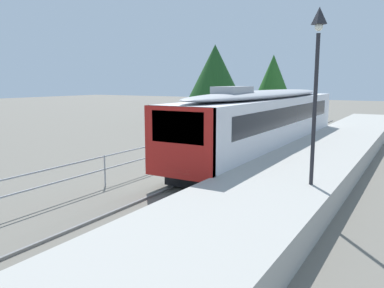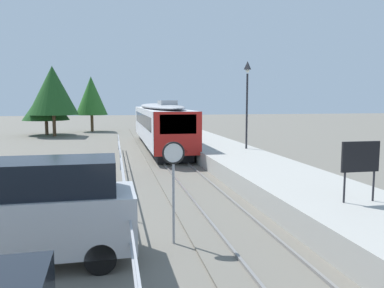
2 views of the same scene
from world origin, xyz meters
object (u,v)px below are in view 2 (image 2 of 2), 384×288
(commuter_train, at_px, (160,122))
(speed_limit_sign, at_px, (173,167))
(platform_lamp_mid_platform, at_px, (247,88))
(parked_van_silver, at_px, (33,211))
(platform_notice_board, at_px, (360,159))

(commuter_train, xyz_separation_m, speed_limit_sign, (-2.08, -20.60, -0.02))
(commuter_train, distance_m, platform_lamp_mid_platform, 9.52)
(commuter_train, distance_m, parked_van_silver, 21.96)
(commuter_train, xyz_separation_m, platform_lamp_mid_platform, (4.43, -8.05, 2.48))
(platform_lamp_mid_platform, bearing_deg, speed_limit_sign, -117.41)
(commuter_train, relative_size, platform_notice_board, 10.03)
(commuter_train, height_order, platform_notice_board, commuter_train)
(platform_lamp_mid_platform, height_order, speed_limit_sign, platform_lamp_mid_platform)
(speed_limit_sign, distance_m, parked_van_silver, 3.60)
(platform_lamp_mid_platform, distance_m, parked_van_silver, 16.86)
(platform_notice_board, distance_m, parked_van_silver, 9.02)
(platform_notice_board, bearing_deg, commuter_train, 99.42)
(platform_lamp_mid_platform, distance_m, speed_limit_sign, 14.36)
(platform_notice_board, height_order, parked_van_silver, platform_notice_board)
(platform_notice_board, relative_size, parked_van_silver, 0.37)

